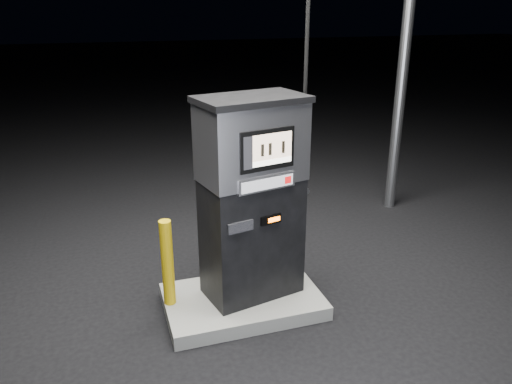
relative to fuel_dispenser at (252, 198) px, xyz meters
name	(u,v)px	position (x,y,z in m)	size (l,w,h in m)	color
ground	(243,307)	(-0.13, -0.06, -1.21)	(80.00, 80.00, 0.00)	black
pump_island	(243,301)	(-0.13, -0.06, -1.13)	(1.60, 1.00, 0.15)	slate
fuel_dispenser	(252,198)	(0.00, 0.00, 0.00)	(1.18, 0.81, 4.26)	black
bollard_left	(167,263)	(-0.87, 0.04, -0.60)	(0.12, 0.12, 0.91)	#CAA20B
bollard_right	(291,248)	(0.42, 0.00, -0.62)	(0.12, 0.12, 0.88)	#CAA20B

